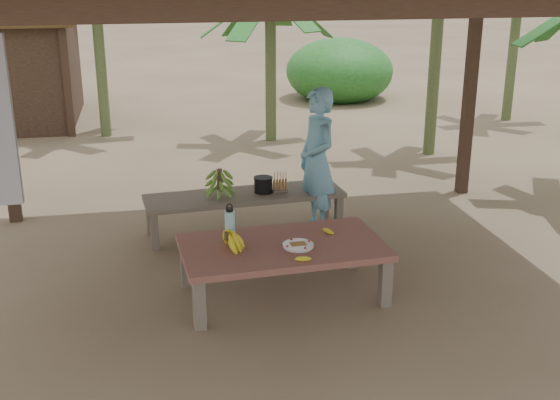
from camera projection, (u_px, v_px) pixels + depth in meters
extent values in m
plane|color=brown|center=(289.00, 284.00, 6.62)|extent=(80.00, 80.00, 0.00)
cube|color=black|center=(2.00, 107.00, 7.80)|extent=(0.13, 0.13, 2.70)
cube|color=black|center=(470.00, 90.00, 8.82)|extent=(0.13, 0.13, 2.70)
cube|color=black|center=(383.00, 1.00, 3.61)|extent=(5.80, 0.14, 0.18)
cube|color=brown|center=(199.00, 304.00, 5.76)|extent=(0.11, 0.11, 0.44)
cube|color=brown|center=(385.00, 283.00, 6.15)|extent=(0.11, 0.11, 0.44)
cube|color=brown|center=(186.00, 264.00, 6.53)|extent=(0.11, 0.11, 0.44)
cube|color=brown|center=(352.00, 247.00, 6.92)|extent=(0.11, 0.11, 0.44)
cube|color=maroon|center=(283.00, 247.00, 6.26)|extent=(1.86, 1.10, 0.06)
cube|color=brown|center=(155.00, 231.00, 7.36)|extent=(0.09, 0.09, 0.40)
cube|color=brown|center=(339.00, 213.00, 7.89)|extent=(0.09, 0.09, 0.40)
cube|color=brown|center=(150.00, 217.00, 7.78)|extent=(0.09, 0.09, 0.40)
cube|color=brown|center=(325.00, 200.00, 8.31)|extent=(0.09, 0.09, 0.40)
cube|color=brown|center=(245.00, 196.00, 7.76)|extent=(2.24, 0.78, 0.05)
cylinder|color=white|center=(298.00, 247.00, 6.18)|extent=(0.25, 0.25, 0.01)
cylinder|color=white|center=(298.00, 245.00, 6.17)|extent=(0.28, 0.28, 0.02)
cube|color=brown|center=(298.00, 244.00, 6.17)|extent=(0.14, 0.11, 0.02)
ellipsoid|color=yellow|center=(303.00, 259.00, 5.89)|extent=(0.16, 0.07, 0.04)
ellipsoid|color=yellow|center=(328.00, 231.00, 6.49)|extent=(0.12, 0.13, 0.04)
cylinder|color=#3DBABF|center=(230.00, 225.00, 6.33)|extent=(0.09, 0.09, 0.26)
cylinder|color=black|center=(230.00, 210.00, 6.28)|extent=(0.07, 0.07, 0.03)
torus|color=black|center=(229.00, 207.00, 6.27)|extent=(0.06, 0.01, 0.06)
cylinder|color=black|center=(263.00, 185.00, 7.77)|extent=(0.20, 0.20, 0.17)
imported|color=#6CAECD|center=(317.00, 161.00, 7.69)|extent=(0.50, 0.66, 1.62)
cylinder|color=#596638|center=(436.00, 53.00, 10.59)|extent=(0.18, 0.18, 3.14)
cylinder|color=#596638|center=(271.00, 65.00, 11.52)|extent=(0.18, 0.18, 2.52)
cylinder|color=#596638|center=(99.00, 50.00, 11.74)|extent=(0.18, 0.18, 2.95)
cylinder|color=#596638|center=(514.00, 43.00, 12.99)|extent=(0.18, 0.18, 2.91)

